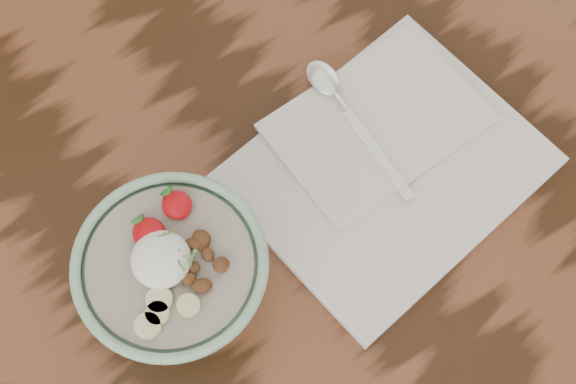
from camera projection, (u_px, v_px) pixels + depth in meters
The scene contains 4 objects.
table at pixel (130, 297), 86.54cm from camera, with size 160.00×90.00×75.00cm.
breakfast_bowl at pixel (175, 275), 71.83cm from camera, with size 17.13×17.13×11.66cm.
napkin at pixel (386, 159), 81.54cm from camera, with size 30.30×25.20×1.77cm.
spoon at pixel (336, 96), 82.60cm from camera, with size 3.88×18.25×0.95cm.
Camera 1 is at (0.49, -27.24, 150.36)cm, focal length 50.00 mm.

